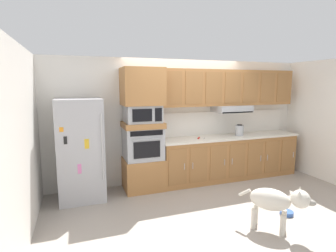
% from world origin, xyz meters
% --- Properties ---
extents(ground_plane, '(9.60, 9.60, 0.00)m').
position_xyz_m(ground_plane, '(0.00, 0.00, 0.00)').
color(ground_plane, '#9E9389').
extents(back_kitchen_wall, '(6.20, 0.12, 2.50)m').
position_xyz_m(back_kitchen_wall, '(0.00, 1.11, 1.25)').
color(back_kitchen_wall, silver).
rests_on(back_kitchen_wall, ground).
extents(side_panel_left, '(0.12, 7.10, 2.50)m').
position_xyz_m(side_panel_left, '(-2.80, 0.00, 1.25)').
color(side_panel_left, silver).
rests_on(side_panel_left, ground).
extents(side_panel_right, '(0.12, 7.10, 2.50)m').
position_xyz_m(side_panel_right, '(2.80, 0.00, 1.25)').
color(side_panel_right, white).
rests_on(side_panel_right, ground).
extents(refrigerator, '(0.76, 0.73, 1.76)m').
position_xyz_m(refrigerator, '(-2.06, 0.68, 0.88)').
color(refrigerator, '#ADADB2').
rests_on(refrigerator, ground).
extents(oven_base_cabinet, '(0.74, 0.62, 0.60)m').
position_xyz_m(oven_base_cabinet, '(-0.94, 0.75, 0.30)').
color(oven_base_cabinet, '#A8703D').
rests_on(oven_base_cabinet, ground).
extents(built_in_oven, '(0.70, 0.62, 0.60)m').
position_xyz_m(built_in_oven, '(-0.94, 0.75, 0.90)').
color(built_in_oven, '#A8AAAF').
rests_on(built_in_oven, oven_base_cabinet).
extents(appliance_mid_shelf, '(0.74, 0.62, 0.10)m').
position_xyz_m(appliance_mid_shelf, '(-0.94, 0.75, 1.25)').
color(appliance_mid_shelf, '#A8703D').
rests_on(appliance_mid_shelf, built_in_oven).
extents(microwave, '(0.64, 0.54, 0.32)m').
position_xyz_m(microwave, '(-0.94, 0.75, 1.46)').
color(microwave, '#A8AAAF').
rests_on(microwave, appliance_mid_shelf).
extents(appliance_upper_cabinet, '(0.74, 0.62, 0.68)m').
position_xyz_m(appliance_upper_cabinet, '(-0.94, 0.75, 1.96)').
color(appliance_upper_cabinet, '#A8703D').
rests_on(appliance_upper_cabinet, microwave).
extents(lower_cabinet_run, '(3.06, 0.63, 0.88)m').
position_xyz_m(lower_cabinet_run, '(0.96, 0.75, 0.44)').
color(lower_cabinet_run, '#A8703D').
rests_on(lower_cabinet_run, ground).
extents(countertop_slab, '(3.10, 0.64, 0.04)m').
position_xyz_m(countertop_slab, '(0.96, 0.75, 0.90)').
color(countertop_slab, silver).
rests_on(countertop_slab, lower_cabinet_run).
extents(backsplash_panel, '(3.10, 0.02, 0.50)m').
position_xyz_m(backsplash_panel, '(0.96, 1.04, 1.17)').
color(backsplash_panel, white).
rests_on(backsplash_panel, countertop_slab).
extents(upper_cabinet_with_hood, '(3.06, 0.48, 0.88)m').
position_xyz_m(upper_cabinet_with_hood, '(0.96, 0.87, 1.90)').
color(upper_cabinet_with_hood, '#A8703D').
rests_on(upper_cabinet_with_hood, backsplash_panel).
extents(screwdriver, '(0.17, 0.17, 0.03)m').
position_xyz_m(screwdriver, '(0.20, 0.68, 0.93)').
color(screwdriver, red).
rests_on(screwdriver, countertop_slab).
extents(electric_kettle, '(0.17, 0.17, 0.24)m').
position_xyz_m(electric_kettle, '(1.16, 0.70, 1.03)').
color(electric_kettle, '#A8AAAF').
rests_on(electric_kettle, countertop_slab).
extents(dog, '(0.71, 0.78, 0.66)m').
position_xyz_m(dog, '(0.39, -1.33, 0.43)').
color(dog, beige).
rests_on(dog, ground).
extents(dog_food_bowl, '(0.20, 0.20, 0.06)m').
position_xyz_m(dog_food_bowl, '(0.88, -1.02, 0.03)').
color(dog_food_bowl, '#3359A5').
rests_on(dog_food_bowl, ground).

